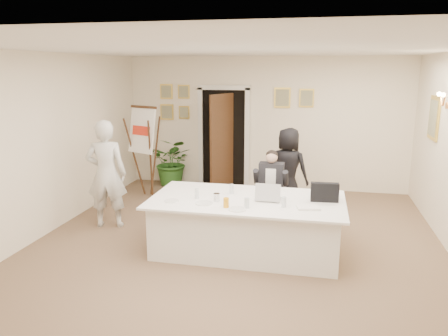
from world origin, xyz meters
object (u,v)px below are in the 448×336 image
oj_glass (226,203)px  flip_chart (147,156)px  laptop (269,190)px  steel_jug (217,197)px  conference_table (247,225)px  standing_woman (288,169)px  seated_man (271,188)px  laptop_bag (325,192)px  potted_palm (173,162)px  paper_stack (308,208)px  standing_man (106,174)px

oj_glass → flip_chart: bearing=129.1°
laptop → steel_jug: size_ratio=3.29×
laptop → steel_jug: 0.73m
conference_table → standing_woman: bearing=78.1°
laptop → oj_glass: laptop is taller
seated_man → laptop_bag: (0.84, -1.02, 0.27)m
oj_glass → potted_palm: bearing=118.5°
conference_table → oj_glass: (-0.20, -0.44, 0.45)m
laptop → flip_chart: bearing=141.7°
conference_table → paper_stack: bearing=-17.1°
conference_table → standing_woman: standing_woman is taller
standing_man → potted_palm: bearing=-108.2°
potted_palm → paper_stack: 4.62m
conference_table → oj_glass: oj_glass is taller
paper_stack → standing_man: bearing=166.5°
standing_woman → paper_stack: (0.42, -2.27, 0.03)m
flip_chart → potted_palm: (0.23, 0.94, -0.30)m
standing_woman → potted_palm: bearing=-7.8°
seated_man → oj_glass: (-0.42, -1.56, 0.20)m
laptop → oj_glass: 0.69m
oj_glass → laptop_bag: bearing=23.3°
conference_table → flip_chart: bearing=136.6°
potted_palm → laptop: bearing=-52.1°
standing_man → laptop: size_ratio=4.88×
potted_palm → laptop: potted_palm is taller
flip_chart → steel_jug: 3.19m
standing_woman → steel_jug: (-0.81, -2.21, 0.07)m
flip_chart → laptop_bag: bearing=-32.1°
potted_palm → paper_stack: size_ratio=3.69×
standing_woman → oj_glass: standing_woman is taller
conference_table → paper_stack: 0.97m
standing_man → seated_man: bearing=179.3°
seated_man → paper_stack: seated_man is taller
potted_palm → laptop_bag: (3.24, -3.11, 0.37)m
standing_woman → steel_jug: standing_woman is taller
flip_chart → oj_glass: (2.21, -2.71, 0.01)m
seated_man → steel_jug: (-0.60, -1.32, 0.19)m
laptop → laptop_bag: bearing=7.4°
standing_woman → oj_glass: (-0.63, -2.45, 0.08)m
flip_chart → conference_table: bearing=-43.4°
conference_table → standing_woman: (0.43, 2.01, 0.37)m
flip_chart → steel_jug: bearing=-50.7°
seated_man → flip_chart: bearing=151.0°
conference_table → oj_glass: 0.66m
conference_table → paper_stack: size_ratio=9.30×
seated_man → standing_man: standing_man is taller
standing_woman → steel_jug: 2.35m
potted_palm → paper_stack: potted_palm is taller
flip_chart → oj_glass: 3.50m
oj_glass → steel_jug: oj_glass is taller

